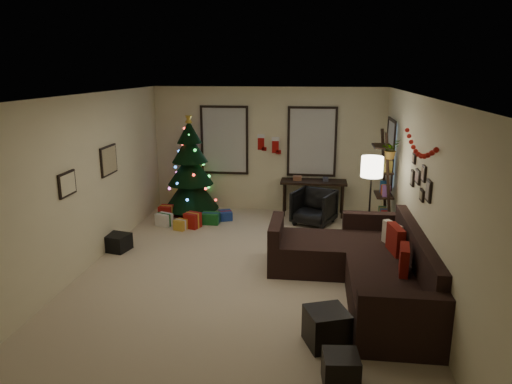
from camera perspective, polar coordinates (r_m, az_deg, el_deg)
floor at (r=7.47m, az=-1.35°, el=-9.71°), size 7.00×7.00×0.00m
ceiling at (r=6.82m, az=-1.48°, el=11.45°), size 7.00×7.00×0.00m
wall_back at (r=10.43m, az=1.42°, el=5.06°), size 5.00×0.00×5.00m
wall_front at (r=3.80m, az=-9.38°, el=-12.54°), size 5.00×0.00×5.00m
wall_left at (r=7.79m, az=-19.93°, el=0.92°), size 0.00×7.00×7.00m
wall_right at (r=7.11m, az=18.95°, el=-0.24°), size 0.00×7.00×7.00m
window_back_left at (r=10.50m, az=-3.78°, el=6.20°), size 1.05×0.06×1.50m
window_back_right at (r=10.32m, az=6.70°, el=5.99°), size 1.05×0.06×1.50m
window_right_wall at (r=9.53m, az=15.84°, el=4.52°), size 0.06×0.90×1.30m
christmas_tree at (r=10.35m, az=-7.83°, el=2.38°), size 1.18×1.18×2.20m
presents at (r=9.80m, az=-7.88°, el=-3.08°), size 1.50×1.01×0.30m
sofa at (r=7.05m, az=13.03°, el=-8.85°), size 2.19×3.15×0.94m
pillow_red_a at (r=6.54m, az=17.27°, el=-7.93°), size 0.17×0.43×0.41m
pillow_red_b at (r=7.20m, az=16.31°, el=-5.77°), size 0.21×0.49×0.48m
pillow_cream at (r=7.49m, az=15.95°, el=-5.03°), size 0.26×0.40×0.39m
ottoman_near at (r=5.69m, az=8.44°, el=-15.72°), size 0.58×0.58×0.42m
ottoman_far at (r=5.12m, az=10.09°, el=-20.19°), size 0.38×0.38×0.33m
desk at (r=10.24m, az=6.89°, el=0.87°), size 1.40×0.50×0.75m
desk_chair at (r=9.69m, az=6.94°, el=-1.81°), size 0.89×0.87×0.71m
bookshelf at (r=8.95m, az=15.16°, el=0.49°), size 0.30×0.59×2.01m
potted_plant at (r=8.47m, az=15.82°, el=5.27°), size 0.52×0.52×0.44m
floor_lamp at (r=8.02m, az=13.66°, el=2.18°), size 0.36×0.36×1.69m
art_map at (r=8.54m, az=-17.21°, el=3.64°), size 0.04×0.60×0.50m
art_abstract at (r=7.31m, az=-21.66°, el=0.89°), size 0.04×0.45×0.35m
gallery at (r=6.98m, az=19.05°, el=1.37°), size 0.03×1.25×0.54m
garland at (r=7.02m, az=18.91°, el=5.24°), size 0.08×1.90×0.30m
stocking_left at (r=10.42m, az=0.66°, el=6.00°), size 0.20×0.05×0.36m
stocking_right at (r=10.21m, az=2.38°, el=5.63°), size 0.20×0.05×0.36m
storage_bin at (r=8.71m, az=-16.73°, el=-5.72°), size 0.64×0.49×0.28m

